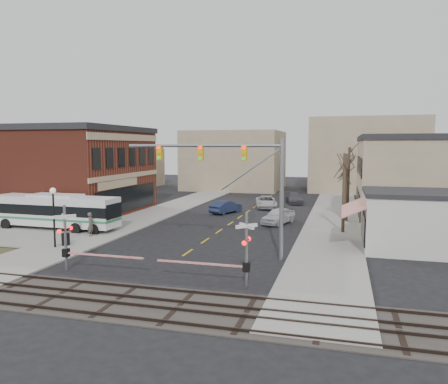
# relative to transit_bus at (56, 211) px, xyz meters

# --- Properties ---
(ground) EXTENTS (160.00, 160.00, 0.00)m
(ground) POSITION_rel_transit_bus_xyz_m (14.30, -6.89, -1.72)
(ground) COLOR black
(ground) RESTS_ON ground
(sidewalk_west) EXTENTS (5.00, 60.00, 0.12)m
(sidewalk_west) POSITION_rel_transit_bus_xyz_m (4.80, 13.11, -1.66)
(sidewalk_west) COLOR gray
(sidewalk_west) RESTS_ON ground
(sidewalk_east) EXTENTS (5.00, 60.00, 0.12)m
(sidewalk_east) POSITION_rel_transit_bus_xyz_m (23.80, 13.11, -1.66)
(sidewalk_east) COLOR gray
(sidewalk_east) RESTS_ON ground
(ballast_strip) EXTENTS (160.00, 5.00, 0.06)m
(ballast_strip) POSITION_rel_transit_bus_xyz_m (14.30, -14.89, -1.69)
(ballast_strip) COLOR #332D28
(ballast_strip) RESTS_ON ground
(rail_tracks) EXTENTS (160.00, 3.91, 0.14)m
(rail_tracks) POSITION_rel_transit_bus_xyz_m (14.30, -14.89, -1.60)
(rail_tracks) COLOR #2D231E
(rail_tracks) RESTS_ON ground
(brick_building) EXTENTS (30.40, 15.40, 9.60)m
(brick_building) POSITION_rel_transit_bus_xyz_m (-12.69, 9.11, 3.09)
(brick_building) COLOR maroon
(brick_building) RESTS_ON ground
(awning_shop) EXTENTS (9.74, 6.20, 4.30)m
(awning_shop) POSITION_rel_transit_bus_xyz_m (30.27, 0.11, 0.44)
(awning_shop) COLOR beige
(awning_shop) RESTS_ON ground
(tree_east_a) EXTENTS (0.28, 0.28, 6.75)m
(tree_east_a) POSITION_rel_transit_bus_xyz_m (24.80, 5.11, 1.78)
(tree_east_a) COLOR #382B21
(tree_east_a) RESTS_ON sidewalk_east
(tree_east_b) EXTENTS (0.28, 0.28, 6.30)m
(tree_east_b) POSITION_rel_transit_bus_xyz_m (25.10, 11.11, 1.55)
(tree_east_b) COLOR #382B21
(tree_east_b) RESTS_ON sidewalk_east
(tree_east_c) EXTENTS (0.28, 0.28, 7.20)m
(tree_east_c) POSITION_rel_transit_bus_xyz_m (25.30, 19.11, 2.00)
(tree_east_c) COLOR #382B21
(tree_east_c) RESTS_ON sidewalk_east
(transit_bus) EXTENTS (11.84, 2.93, 3.03)m
(transit_bus) POSITION_rel_transit_bus_xyz_m (0.00, 0.00, 0.00)
(transit_bus) COLOR silver
(transit_bus) RESTS_ON ground
(traffic_signal_mast) EXTENTS (10.93, 0.30, 8.00)m
(traffic_signal_mast) POSITION_rel_transit_bus_xyz_m (17.94, -5.17, 4.07)
(traffic_signal_mast) COLOR gray
(traffic_signal_mast) RESTS_ON ground
(rr_crossing_west) EXTENTS (5.60, 1.36, 4.00)m
(rr_crossing_west) POSITION_rel_transit_bus_xyz_m (9.20, -11.00, 0.25)
(rr_crossing_west) COLOR gray
(rr_crossing_west) RESTS_ON ground
(rr_crossing_east) EXTENTS (5.60, 1.36, 4.00)m
(rr_crossing_east) POSITION_rel_transit_bus_xyz_m (19.47, -11.14, 0.25)
(rr_crossing_east) COLOR gray
(rr_crossing_east) RESTS_ON ground
(street_lamp) EXTENTS (0.44, 0.44, 4.37)m
(street_lamp) POSITION_rel_transit_bus_xyz_m (4.53, -6.34, 1.52)
(street_lamp) COLOR black
(street_lamp) RESTS_ON sidewalk_west
(trash_bin) EXTENTS (0.60, 0.60, 0.90)m
(trash_bin) POSITION_rel_transit_bus_xyz_m (4.88, -5.55, -1.15)
(trash_bin) COLOR black
(trash_bin) RESTS_ON sidewalk_west
(car_a) EXTENTS (3.25, 4.89, 1.55)m
(car_a) POSITION_rel_transit_bus_xyz_m (18.78, 8.19, -0.95)
(car_a) COLOR #B9B8BD
(car_a) RESTS_ON ground
(car_b) EXTENTS (3.02, 4.55, 1.42)m
(car_b) POSITION_rel_transit_bus_xyz_m (12.14, 13.39, -1.01)
(car_b) COLOR #1A2442
(car_b) RESTS_ON ground
(car_c) EXTENTS (3.51, 5.56, 1.43)m
(car_c) POSITION_rel_transit_bus_xyz_m (15.78, 18.59, -1.00)
(car_c) COLOR #B7B7B7
(car_c) RESTS_ON ground
(car_d) EXTENTS (3.04, 5.05, 1.37)m
(car_d) POSITION_rel_transit_bus_xyz_m (18.59, 23.79, -1.03)
(car_d) COLOR #434348
(car_d) RESTS_ON ground
(pedestrian_near) EXTENTS (0.54, 0.76, 1.95)m
(pedestrian_near) POSITION_rel_transit_bus_xyz_m (4.86, -2.14, -0.63)
(pedestrian_near) COLOR #554B44
(pedestrian_near) RESTS_ON sidewalk_west
(pedestrian_far) EXTENTS (0.95, 0.97, 1.57)m
(pedestrian_far) POSITION_rel_transit_bus_xyz_m (4.52, 1.28, -0.81)
(pedestrian_far) COLOR #37345C
(pedestrian_far) RESTS_ON sidewalk_west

